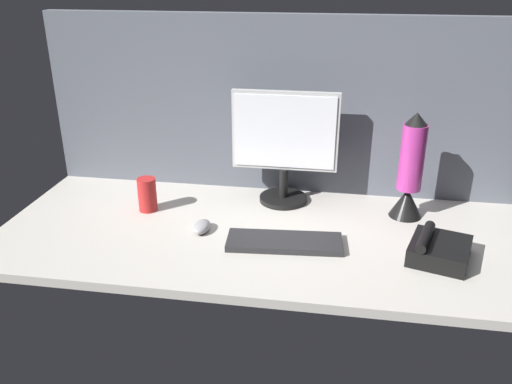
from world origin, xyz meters
TOP-DOWN VIEW (x-y plane):
  - ground_plane at (0.00, 0.00)cm, footprint 180.00×80.00cm
  - cubicle_wall_back at (0.00, 37.50)cm, footprint 180.00×5.00cm
  - monitor at (3.60, 25.12)cm, footprint 38.88×18.00cm
  - keyboard at (7.86, -9.50)cm, footprint 37.92×15.91cm
  - mouse at (-20.81, -4.67)cm, footprint 6.09×9.88cm
  - mug_red_plastic at (-44.37, 8.46)cm, footprint 6.73×6.73cm
  - lava_lamp at (48.22, 18.62)cm, footprint 11.61×11.61cm
  - desk_phone at (55.11, -10.53)cm, footprint 21.79×23.12cm

SIDE VIEW (x-z plane):
  - ground_plane at x=0.00cm, z-range -3.00..0.00cm
  - keyboard at x=7.86cm, z-range 0.00..2.00cm
  - mouse at x=-20.81cm, z-range 0.00..3.40cm
  - desk_phone at x=55.11cm, z-range -1.21..7.59cm
  - mug_red_plastic at x=-44.37cm, z-range 0.00..12.37cm
  - lava_lamp at x=48.22cm, z-range -3.06..34.94cm
  - monitor at x=3.60cm, z-range 1.98..43.93cm
  - cubicle_wall_back at x=0.00cm, z-range 0.00..67.02cm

